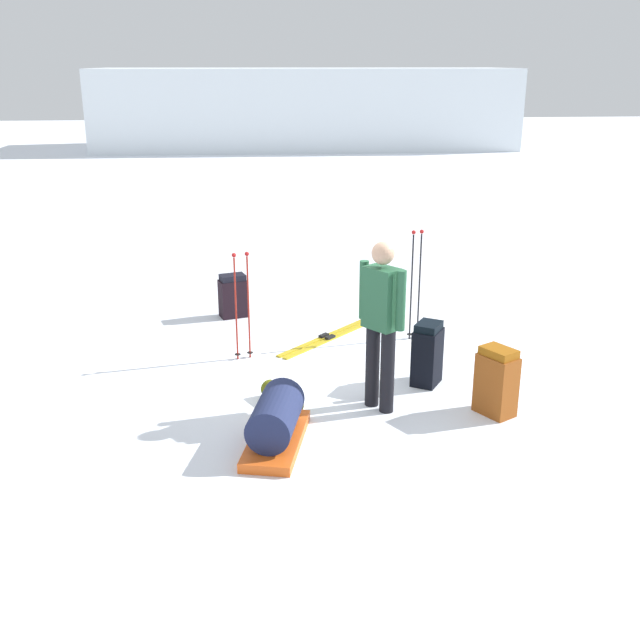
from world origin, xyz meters
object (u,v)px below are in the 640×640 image
Objects in this scene: skier_standing at (381,318)px; sleeping_mat_rolled at (282,397)px; ski_poles_planted_far at (416,280)px; backpack_bright at (427,354)px; ski_poles_planted_near at (242,301)px; backpack_large_dark at (233,296)px; thermos_bottle at (369,387)px; ski_pair_near at (327,338)px; gear_sled at (276,422)px; backpack_small_spare at (496,382)px.

sleeping_mat_rolled is at bearing 171.08° from skier_standing.
backpack_bright is at bearing -96.65° from ski_poles_planted_far.
backpack_large_dark is at bearing 94.99° from ski_poles_planted_near.
ski_poles_planted_near is 4.89× the size of thermos_bottle.
skier_standing reaches higher than ski_poles_planted_far.
ski_pair_near is 0.96× the size of ski_poles_planted_far.
backpack_bright reaches higher than thermos_bottle.
ski_poles_planted_far is at bearing 64.04° from thermos_bottle.
backpack_large_dark is 0.50× the size of gear_sled.
backpack_large_dark is at bearing 116.17° from skier_standing.
skier_standing is 1.34× the size of ski_poles_planted_near.
backpack_bright is 0.58× the size of gear_sled.
ski_poles_planted_near is at bearing 154.88° from backpack_bright.
backpack_small_spare reaches higher than thermos_bottle.
ski_pair_near is 1.12× the size of gear_sled.
ski_poles_planted_far is 2.58m from sleeping_mat_rolled.
backpack_large_dark is 0.43× the size of ski_poles_planted_far.
ski_poles_planted_far is 1.16× the size of gear_sled.
ski_pair_near is at bearing 28.06° from ski_poles_planted_near.
ski_pair_near is 1.32m from ski_poles_planted_far.
ski_pair_near is 1.93× the size of backpack_small_spare.
skier_standing is at bearing -138.04° from backpack_bright.
gear_sled is (-2.16, -0.43, -0.11)m from backpack_small_spare.
backpack_bright is at bearing -25.12° from ski_poles_planted_near.
gear_sled is at bearing -105.53° from ski_pair_near.
ski_pair_near is 1.98m from sleeping_mat_rolled.
thermos_bottle is (1.41, -2.80, -0.16)m from backpack_large_dark.
backpack_bright is 2.65× the size of thermos_bottle.
sleeping_mat_rolled is (0.38, -1.31, -0.62)m from ski_poles_planted_near.
backpack_bright is 1.46m from ski_poles_planted_far.
backpack_bright is 1.00× the size of backpack_small_spare.
backpack_large_dark is at bearing 96.61° from gear_sled.
gear_sled reaches higher than thermos_bottle.
skier_standing is at bearing -63.83° from backpack_large_dark.
backpack_small_spare is 1.28m from thermos_bottle.
ski_pair_near is 2.68m from backpack_small_spare.
sleeping_mat_rolled is (-2.07, 0.39, -0.25)m from backpack_small_spare.
ski_pair_near is at bearing 122.24° from backpack_small_spare.
thermos_bottle is at bearing 4.03° from sleeping_mat_rolled.
backpack_bright is (0.92, -1.47, 0.33)m from ski_pair_near.
ski_poles_planted_near reaches higher than backpack_small_spare.
sleeping_mat_rolled is (-0.65, -1.86, 0.08)m from ski_pair_near.
backpack_bright is 0.50× the size of ski_poles_planted_far.
backpack_small_spare is at bearing -10.58° from sleeping_mat_rolled.
ski_poles_planted_near is at bearing 132.59° from skier_standing.
sleeping_mat_rolled is at bearing -73.82° from ski_poles_planted_near.
ski_pair_near is 1.56m from backpack_large_dark.
backpack_bright reaches higher than backpack_small_spare.
backpack_bright is 0.54× the size of ski_poles_planted_near.
backpack_bright is (2.09, -2.47, 0.05)m from backpack_large_dark.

